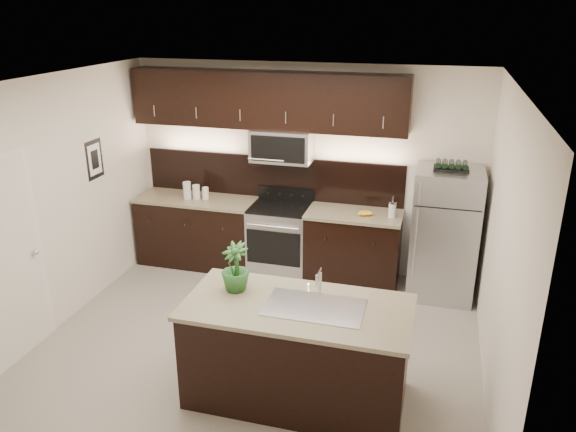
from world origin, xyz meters
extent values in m
plane|color=gray|center=(0.00, 0.00, 0.00)|extent=(4.50, 4.50, 0.00)
cube|color=silver|center=(0.00, 2.00, 1.35)|extent=(4.50, 0.02, 2.70)
cube|color=silver|center=(0.00, -2.00, 1.35)|extent=(4.50, 0.02, 2.70)
cube|color=silver|center=(-2.25, 0.00, 1.35)|extent=(0.02, 4.00, 2.70)
cube|color=silver|center=(2.25, 0.00, 1.35)|extent=(0.02, 4.00, 2.70)
cube|color=white|center=(0.00, 0.00, 2.70)|extent=(4.50, 4.00, 0.02)
cube|color=silver|center=(-2.23, -0.80, 1.01)|extent=(0.04, 0.80, 2.02)
sphere|color=silver|center=(-2.20, -0.48, 1.00)|extent=(0.06, 0.06, 0.06)
cube|color=black|center=(-2.24, 0.75, 1.65)|extent=(0.01, 0.32, 0.46)
cube|color=white|center=(-2.23, 0.75, 1.65)|extent=(0.00, 0.24, 0.36)
cube|color=black|center=(-1.42, 1.69, 0.45)|extent=(1.57, 0.62, 0.90)
cube|color=black|center=(0.71, 1.69, 0.45)|extent=(1.16, 0.62, 0.90)
cube|color=#B2B2B7|center=(-0.25, 1.69, 0.45)|extent=(0.76, 0.62, 0.90)
cube|color=black|center=(-0.25, 1.69, 0.92)|extent=(0.76, 0.60, 0.03)
cube|color=tan|center=(-1.42, 1.69, 0.92)|extent=(1.59, 0.65, 0.04)
cube|color=tan|center=(0.71, 1.69, 0.92)|extent=(1.18, 0.65, 0.04)
cube|color=black|center=(-0.46, 1.99, 1.22)|extent=(3.49, 0.02, 0.56)
cube|color=#B2B2B7|center=(-0.25, 1.80, 1.70)|extent=(0.76, 0.40, 0.40)
cube|color=black|center=(-0.46, 1.83, 2.25)|extent=(3.49, 0.33, 0.70)
cube|color=black|center=(0.60, -0.71, 0.45)|extent=(1.90, 0.90, 0.90)
cube|color=tan|center=(0.60, -0.71, 0.92)|extent=(1.96, 0.96, 0.04)
cube|color=silver|center=(0.75, -0.71, 0.95)|extent=(0.84, 0.50, 0.01)
cylinder|color=silver|center=(0.75, -0.50, 1.06)|extent=(0.03, 0.03, 0.24)
cylinder|color=silver|center=(0.75, -0.57, 1.21)|extent=(0.02, 0.14, 0.02)
cylinder|color=silver|center=(0.75, -0.64, 1.16)|extent=(0.02, 0.02, 0.10)
cube|color=#B2B2B7|center=(1.80, 1.63, 0.79)|extent=(0.76, 0.69, 1.58)
cube|color=black|center=(1.80, 1.63, 1.60)|extent=(0.39, 0.24, 0.03)
cylinder|color=black|center=(1.65, 1.63, 1.65)|extent=(0.07, 0.22, 0.07)
cylinder|color=black|center=(1.73, 1.63, 1.65)|extent=(0.07, 0.22, 0.07)
cylinder|color=black|center=(1.80, 1.63, 1.65)|extent=(0.07, 0.22, 0.07)
cylinder|color=black|center=(1.87, 1.63, 1.65)|extent=(0.07, 0.22, 0.07)
cylinder|color=black|center=(1.95, 1.63, 1.65)|extent=(0.07, 0.22, 0.07)
imported|color=#255622|center=(-0.01, -0.59, 1.16)|extent=(0.32, 0.32, 0.45)
cylinder|color=silver|center=(-1.51, 1.64, 1.05)|extent=(0.10, 0.10, 0.23)
cylinder|color=silver|center=(-1.39, 1.66, 1.03)|extent=(0.09, 0.09, 0.19)
cylinder|color=silver|center=(-1.27, 1.68, 1.02)|extent=(0.08, 0.08, 0.16)
cylinder|color=silver|center=(1.17, 1.64, 1.03)|extent=(0.09, 0.09, 0.18)
cylinder|color=silver|center=(1.17, 1.64, 1.12)|extent=(0.09, 0.09, 0.02)
cylinder|color=silver|center=(1.17, 1.64, 1.17)|extent=(0.01, 0.01, 0.07)
ellipsoid|color=gold|center=(0.80, 1.61, 0.97)|extent=(0.23, 0.20, 0.06)
camera|label=1|loc=(1.64, -4.80, 3.35)|focal=35.00mm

